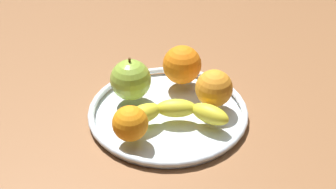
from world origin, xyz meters
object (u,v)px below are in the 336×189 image
banana (174,112)px  apple (131,80)px  fruit_bowl (168,112)px  orange_front_left (182,65)px  orange_front_right (130,123)px  orange_back_right (214,88)px

banana → apple: apple is taller
banana → apple: bearing=-41.7°
fruit_bowl → apple: bearing=-45.0°
apple → fruit_bowl: bearing=135.0°
fruit_bowl → apple: apple is taller
orange_front_left → orange_front_right: orange_front_left is taller
apple → orange_front_right: 11.93cm
orange_front_left → orange_front_right: 19.49cm
fruit_bowl → apple: 9.10cm
banana → orange_front_right: (8.41, 2.32, 1.38)cm
banana → apple: size_ratio=2.26×
orange_front_left → orange_back_right: bearing=108.6°
orange_front_left → orange_front_right: size_ratio=1.25×
apple → orange_back_right: size_ratio=1.23×
apple → orange_back_right: bearing=153.9°
fruit_bowl → orange_front_left: 10.47cm
orange_front_right → banana: bearing=-164.6°
fruit_bowl → orange_back_right: orange_back_right is taller
fruit_bowl → orange_front_right: (8.49, 6.03, 3.91)cm
fruit_bowl → banana: size_ratio=1.54×
orange_front_right → orange_back_right: (-16.85, -4.74, 0.41)cm
orange_front_left → orange_back_right: (-3.01, 8.96, -0.35)cm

